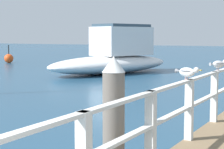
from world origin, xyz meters
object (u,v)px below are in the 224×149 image
(dock_piling_near, at_px, (114,129))
(boat_2, at_px, (114,57))
(seagull_background, at_px, (219,64))
(seagull_foreground, at_px, (187,72))
(channel_buoy, at_px, (9,58))

(dock_piling_near, height_order, boat_2, boat_2)
(seagull_background, relative_size, boat_2, 0.05)
(boat_2, bearing_deg, seagull_foreground, -38.46)
(dock_piling_near, height_order, seagull_background, dock_piling_near)
(seagull_foreground, relative_size, boat_2, 0.05)
(boat_2, bearing_deg, seagull_background, -34.24)
(dock_piling_near, distance_m, seagull_foreground, 1.86)
(dock_piling_near, xyz_separation_m, seagull_foreground, (0.39, 1.72, 0.61))
(boat_2, distance_m, channel_buoy, 11.66)
(seagull_foreground, xyz_separation_m, seagull_background, (-0.00, 1.99, 0.00))
(dock_piling_near, height_order, channel_buoy, dock_piling_near)
(dock_piling_near, distance_m, seagull_background, 3.78)
(seagull_background, height_order, channel_buoy, seagull_background)
(seagull_foreground, bearing_deg, boat_2, -131.36)
(dock_piling_near, xyz_separation_m, boat_2, (-8.36, 15.36, -0.02))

